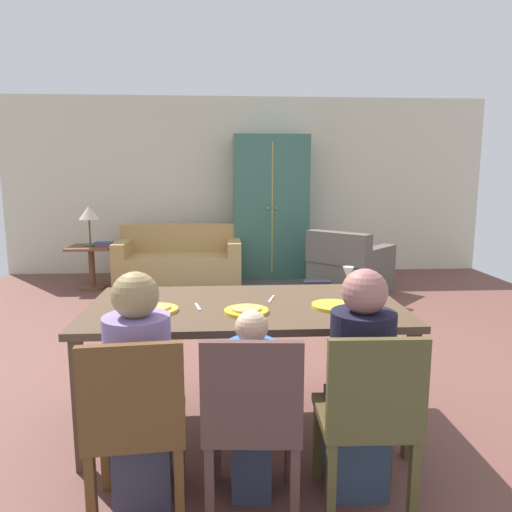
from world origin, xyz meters
The scene contains 26 objects.
ground_plane centered at (0.00, 0.47, -0.01)m, with size 7.44×6.14×0.02m, color brown.
back_wall centered at (0.00, 3.59, 1.35)m, with size 7.44×0.10×2.70m, color beige.
dining_table centered at (-0.24, -1.23, 0.69)m, with size 1.86×0.99×0.76m.
plate_near_man centered at (-0.75, -1.35, 0.77)m, with size 0.25×0.25×0.02m, color yellow.
pizza_near_man centered at (-0.75, -1.35, 0.78)m, with size 0.17×0.17×0.01m, color gold.
plate_near_child centered at (-0.24, -1.41, 0.77)m, with size 0.25×0.25×0.02m, color yellow.
pizza_near_child centered at (-0.24, -1.41, 0.78)m, with size 0.17×0.17×0.01m, color gold.
plate_near_woman centered at (0.27, -1.33, 0.77)m, with size 0.25×0.25×0.02m, color yellow.
wine_glass centered at (0.43, -1.05, 0.89)m, with size 0.07×0.07×0.19m.
fork centered at (-0.52, -1.28, 0.76)m, with size 0.02×0.15×0.01m, color silver.
knife centered at (-0.07, -1.13, 0.76)m, with size 0.01×0.17×0.01m, color silver.
dining_chair_man centered at (-0.74, -2.08, 0.49)m, with size 0.45×0.45×0.87m.
person_man centered at (-0.75, -1.91, 0.51)m, with size 0.30×0.41×1.11m.
dining_chair_child centered at (-0.25, -2.08, 0.49)m, with size 0.45×0.45×0.87m.
person_child centered at (-0.24, -1.91, 0.43)m, with size 0.22×0.29×0.92m.
dining_chair_woman centered at (0.27, -2.08, 0.49)m, with size 0.43×0.43×0.87m.
person_woman centered at (0.27, -1.91, 0.51)m, with size 0.30×0.40×1.11m.
area_rug centered at (-0.12, 1.91, 0.00)m, with size 2.60×1.80×0.01m, color #42494C.
couch centered at (-1.00, 2.77, 0.30)m, with size 1.72×0.86×0.82m.
armchair centered at (1.26, 2.08, 0.32)m, with size 1.21×1.21×0.82m.
armoire centered at (0.33, 3.20, 1.05)m, with size 1.10×0.59×2.10m.
side_table centered at (-2.16, 2.51, 0.38)m, with size 0.56×0.56×0.58m.
table_lamp centered at (-2.16, 2.51, 1.01)m, with size 0.26×0.26×0.54m.
book_lower centered at (-1.97, 2.49, 0.59)m, with size 0.22×0.16×0.03m, color #983833.
book_upper centered at (-1.99, 2.49, 0.62)m, with size 0.22×0.16×0.03m, color #2D4B7D.
handbag centered at (0.75, 1.61, 0.13)m, with size 0.32×0.16×0.26m, color black.
Camera 1 is at (-0.35, -4.03, 1.53)m, focal length 33.84 mm.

